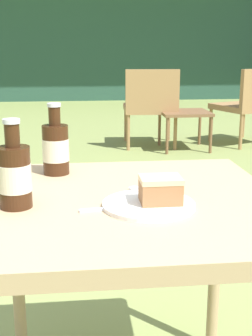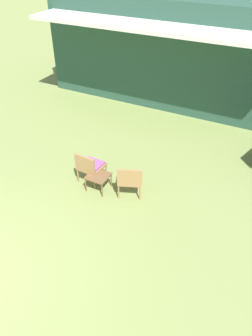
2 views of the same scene
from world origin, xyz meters
The scene contains 4 objects.
cabin_building centered at (0.58, 9.68, 1.71)m, with size 8.31×4.35×3.39m.
wicker_chair_cushioned centered at (0.66, 3.78, 0.46)m, with size 0.57×0.58×0.82m.
wicker_chair_plain centered at (1.74, 3.76, 0.46)m, with size 0.71×0.72×0.82m.
garden_side_table centered at (0.99, 3.61, 0.35)m, with size 0.49×0.48×0.40m.
Camera 2 is at (4.31, -1.43, 5.02)m, focal length 35.00 mm.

